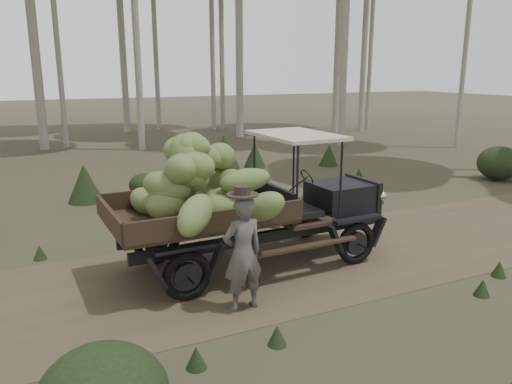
% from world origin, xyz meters
% --- Properties ---
extents(ground, '(120.00, 120.00, 0.00)m').
position_xyz_m(ground, '(0.00, 0.00, 0.00)').
color(ground, '#473D2B').
rests_on(ground, ground).
extents(dirt_track, '(70.00, 4.00, 0.01)m').
position_xyz_m(dirt_track, '(0.00, 0.00, 0.00)').
color(dirt_track, brown).
rests_on(dirt_track, ground).
extents(banana_truck, '(5.52, 2.84, 2.71)m').
position_xyz_m(banana_truck, '(-0.96, 0.16, 1.55)').
color(banana_truck, black).
rests_on(banana_truck, ground).
extents(farmer, '(0.70, 0.53, 1.99)m').
position_xyz_m(farmer, '(-1.30, -1.33, 0.94)').
color(farmer, '#504D49').
rests_on(farmer, ground).
extents(undergrowth, '(22.75, 22.38, 1.40)m').
position_xyz_m(undergrowth, '(-0.84, -1.08, 0.56)').
color(undergrowth, '#233319').
rests_on(undergrowth, ground).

